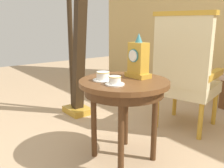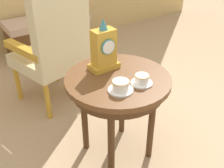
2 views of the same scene
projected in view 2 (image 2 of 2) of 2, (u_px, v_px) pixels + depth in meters
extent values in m
plane|color=tan|center=(121.00, 155.00, 2.00)|extent=(10.00, 10.00, 0.00)
cylinder|color=brown|center=(118.00, 80.00, 1.72)|extent=(0.66, 0.66, 0.03)
cylinder|color=#482B16|center=(118.00, 87.00, 1.74)|extent=(0.58, 0.58, 0.07)
cylinder|color=#482B16|center=(122.00, 100.00, 2.08)|extent=(0.04, 0.04, 0.60)
cylinder|color=#482B16|center=(84.00, 116.00, 1.92)|extent=(0.04, 0.04, 0.60)
cylinder|color=#482B16|center=(111.00, 143.00, 1.69)|extent=(0.04, 0.04, 0.60)
cylinder|color=#482B16|center=(151.00, 123.00, 1.85)|extent=(0.04, 0.04, 0.60)
cylinder|color=white|center=(121.00, 90.00, 1.57)|extent=(0.15, 0.15, 0.01)
cylinder|color=white|center=(121.00, 85.00, 1.56)|extent=(0.09, 0.09, 0.06)
torus|color=gold|center=(121.00, 81.00, 1.54)|extent=(0.10, 0.10, 0.00)
cylinder|color=white|center=(142.00, 83.00, 1.64)|extent=(0.13, 0.13, 0.01)
cylinder|color=white|center=(142.00, 79.00, 1.62)|extent=(0.08, 0.08, 0.05)
torus|color=gold|center=(142.00, 75.00, 1.61)|extent=(0.09, 0.09, 0.00)
cube|color=gold|center=(104.00, 66.00, 1.80)|extent=(0.19, 0.11, 0.04)
cube|color=gold|center=(104.00, 47.00, 1.73)|extent=(0.14, 0.09, 0.23)
cylinder|color=teal|center=(108.00, 47.00, 1.68)|extent=(0.10, 0.01, 0.10)
cylinder|color=white|center=(109.00, 47.00, 1.68)|extent=(0.08, 0.00, 0.08)
cone|color=teal|center=(103.00, 24.00, 1.65)|extent=(0.06, 0.06, 0.07)
cube|color=beige|center=(49.00, 59.00, 2.43)|extent=(0.63, 0.63, 0.11)
cube|color=beige|center=(61.00, 23.00, 2.11)|extent=(0.53, 0.21, 0.64)
cube|color=gold|center=(67.00, 34.00, 2.49)|extent=(0.18, 0.47, 0.06)
cube|color=gold|center=(23.00, 50.00, 2.19)|extent=(0.18, 0.47, 0.06)
cylinder|color=gold|center=(55.00, 66.00, 2.81)|extent=(0.04, 0.04, 0.35)
cylinder|color=gold|center=(18.00, 83.00, 2.53)|extent=(0.04, 0.04, 0.35)
cylinder|color=gold|center=(86.00, 80.00, 2.57)|extent=(0.04, 0.04, 0.35)
cylinder|color=gold|center=(48.00, 101.00, 2.28)|extent=(0.04, 0.04, 0.35)
cube|color=#CCA893|center=(47.00, 21.00, 3.31)|extent=(1.00, 0.40, 0.08)
cube|color=brown|center=(49.00, 38.00, 3.43)|extent=(0.96, 0.38, 0.36)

